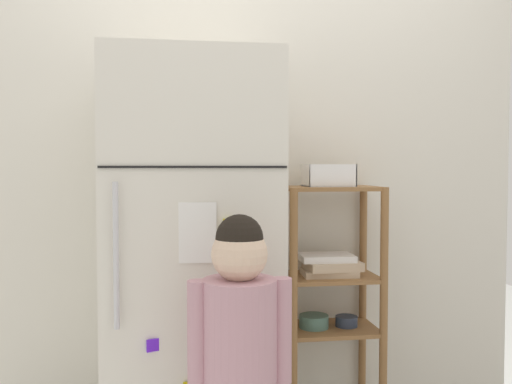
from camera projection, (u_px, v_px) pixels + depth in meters
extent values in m
cube|color=silver|center=(247.00, 193.00, 2.65)|extent=(2.69, 0.03, 2.13)
cube|color=silver|center=(192.00, 258.00, 2.27)|extent=(0.67, 0.64, 1.63)
cube|color=black|center=(195.00, 167.00, 1.93)|extent=(0.66, 0.01, 0.01)
cylinder|color=silver|center=(116.00, 256.00, 1.89)|extent=(0.02, 0.02, 0.51)
cube|color=white|center=(198.00, 233.00, 1.94)|extent=(0.13, 0.01, 0.22)
cube|color=yellow|center=(229.00, 224.00, 1.96)|extent=(0.04, 0.01, 0.04)
cube|color=#6222EA|center=(153.00, 345.00, 1.94)|extent=(0.04, 0.02, 0.04)
cylinder|color=#BF8C99|center=(240.00, 341.00, 1.78)|extent=(0.24, 0.24, 0.41)
sphere|color=#BF8C99|center=(237.00, 278.00, 1.84)|extent=(0.11, 0.11, 0.11)
sphere|color=beige|center=(239.00, 254.00, 1.77)|extent=(0.18, 0.18, 0.18)
sphere|color=black|center=(239.00, 238.00, 1.77)|extent=(0.16, 0.16, 0.16)
cylinder|color=#BF8C99|center=(198.00, 334.00, 1.76)|extent=(0.07, 0.07, 0.34)
cylinder|color=#BF8C99|center=(280.00, 330.00, 1.80)|extent=(0.07, 0.07, 0.34)
cylinder|color=olive|center=(293.00, 316.00, 2.37)|extent=(0.04, 0.04, 1.10)
cylinder|color=olive|center=(384.00, 312.00, 2.43)|extent=(0.04, 0.04, 1.10)
cylinder|color=olive|center=(281.00, 301.00, 2.64)|extent=(0.04, 0.04, 1.10)
cylinder|color=olive|center=(363.00, 298.00, 2.70)|extent=(0.04, 0.04, 1.10)
cube|color=olive|center=(331.00, 188.00, 2.51)|extent=(0.42, 0.29, 0.02)
cube|color=olive|center=(330.00, 277.00, 2.53)|extent=(0.42, 0.29, 0.02)
cube|color=olive|center=(330.00, 329.00, 2.54)|extent=(0.42, 0.29, 0.02)
cube|color=#C6AD8E|center=(329.00, 272.00, 2.52)|extent=(0.25, 0.18, 0.03)
cube|color=#C6AD8E|center=(333.00, 265.00, 2.51)|extent=(0.25, 0.19, 0.04)
cube|color=white|center=(326.00, 257.00, 2.52)|extent=(0.25, 0.18, 0.03)
cylinder|color=#4C7266|center=(314.00, 321.00, 2.53)|extent=(0.13, 0.13, 0.06)
cylinder|color=#2D384C|center=(346.00, 321.00, 2.55)|extent=(0.10, 0.10, 0.05)
cube|color=white|center=(328.00, 186.00, 2.49)|extent=(0.22, 0.16, 0.01)
cube|color=white|center=(333.00, 176.00, 2.41)|extent=(0.22, 0.01, 0.10)
cube|color=white|center=(324.00, 175.00, 2.57)|extent=(0.22, 0.01, 0.10)
cube|color=white|center=(306.00, 175.00, 2.47)|extent=(0.01, 0.16, 0.10)
cube|color=white|center=(351.00, 175.00, 2.50)|extent=(0.01, 0.16, 0.10)
sphere|color=red|center=(326.00, 178.00, 2.51)|extent=(0.06, 0.06, 0.06)
sphere|color=#A6100F|center=(322.00, 177.00, 2.47)|extent=(0.08, 0.08, 0.08)
sphere|color=orange|center=(334.00, 177.00, 2.50)|extent=(0.07, 0.07, 0.07)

